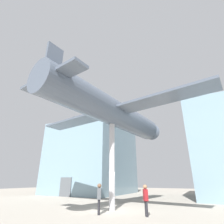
% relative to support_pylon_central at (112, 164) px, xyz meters
% --- Properties ---
extents(ground_plane, '(80.00, 80.00, 0.00)m').
position_rel_support_pylon_central_xyz_m(ground_plane, '(0.00, 0.00, -3.09)').
color(ground_plane, gray).
extents(glass_pavilion_left, '(10.75, 12.86, 11.02)m').
position_rel_support_pylon_central_xyz_m(glass_pavilion_left, '(-10.35, 13.47, 2.13)').
color(glass_pavilion_left, '#7593A3').
rests_on(glass_pavilion_left, ground_plane).
extents(support_pylon_central, '(0.43, 0.43, 6.17)m').
position_rel_support_pylon_central_xyz_m(support_pylon_central, '(0.00, 0.00, 0.00)').
color(support_pylon_central, '#B7B7BC').
rests_on(support_pylon_central, ground_plane).
extents(suspended_airplane, '(15.97, 15.22, 3.62)m').
position_rel_support_pylon_central_xyz_m(suspended_airplane, '(0.05, 0.30, 4.18)').
color(suspended_airplane, '#4C5666').
rests_on(suspended_airplane, support_pylon_central).
extents(visitor_person, '(0.39, 0.46, 1.69)m').
position_rel_support_pylon_central_xyz_m(visitor_person, '(2.76, -1.07, -2.11)').
color(visitor_person, '#232328').
rests_on(visitor_person, ground_plane).
extents(visitor_second, '(0.38, 0.46, 1.74)m').
position_rel_support_pylon_central_xyz_m(visitor_second, '(0.02, -1.80, -2.08)').
color(visitor_second, '#232328').
rests_on(visitor_second, ground_plane).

